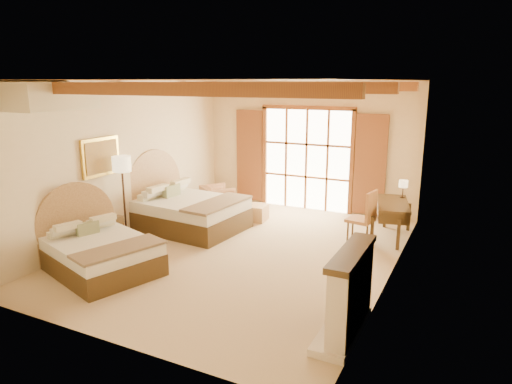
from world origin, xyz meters
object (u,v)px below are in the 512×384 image
Objects in this scene: bed_near at (95,249)px; desk at (392,219)px; nightstand at (105,233)px; bed_far at (184,208)px; armchair at (218,198)px.

bed_near reaches higher than desk.
nightstand is 5.78m from desk.
armchair is at bearing 95.66° from bed_far.
bed_near reaches higher than nightstand.
bed_far reaches higher than nightstand.
bed_near is at bearing -55.51° from nightstand.
bed_far reaches higher than bed_near.
desk reaches higher than armchair.
nightstand is at bearing -160.22° from desk.
armchair is 4.28m from desk.
bed_near is 1.03m from nightstand.
armchair is (-0.03, 4.10, -0.05)m from bed_near.
desk is (4.25, 3.98, 0.03)m from bed_near.
desk reaches higher than nightstand.
desk is at bearing 31.73° from nightstand.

